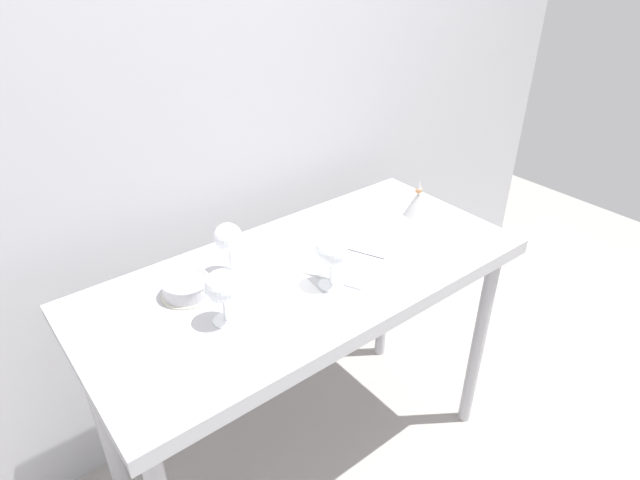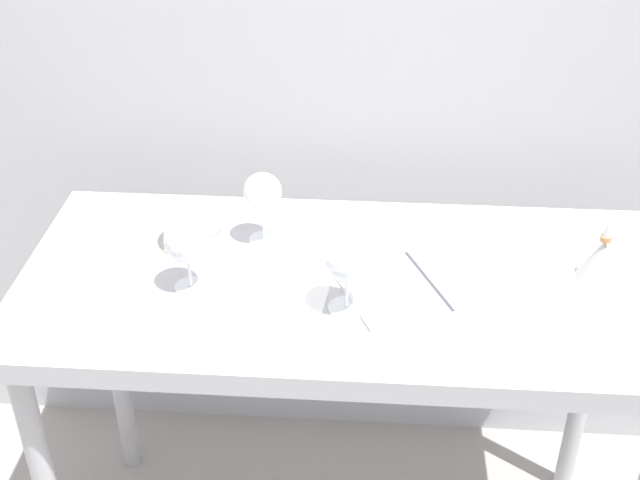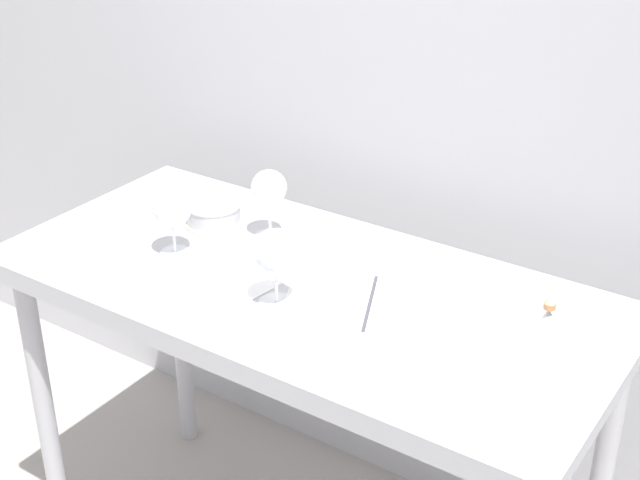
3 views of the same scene
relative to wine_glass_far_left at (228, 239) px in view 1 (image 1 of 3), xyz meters
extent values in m
plane|color=#99948E|center=(0.19, -0.13, -1.02)|extent=(6.00, 6.00, 0.00)
cube|color=#B7B7BC|center=(0.19, 0.36, 0.28)|extent=(3.80, 0.04, 2.60)
cube|color=#B1B1B6|center=(0.19, -0.13, -0.14)|extent=(1.40, 0.64, 0.04)
cube|color=#B1B1B6|center=(0.19, -0.45, -0.15)|extent=(1.40, 0.01, 0.05)
cylinder|color=#B1B1B6|center=(0.83, -0.39, -0.59)|extent=(0.05, 0.05, 0.86)
cylinder|color=#B1B1B6|center=(-0.45, 0.13, -0.59)|extent=(0.05, 0.05, 0.86)
cylinder|color=#B1B1B6|center=(0.83, 0.13, -0.59)|extent=(0.05, 0.05, 0.86)
cylinder|color=white|center=(0.00, 0.00, -0.12)|extent=(0.07, 0.07, 0.00)
cylinder|color=white|center=(0.00, 0.00, -0.07)|extent=(0.01, 0.01, 0.09)
sphere|color=white|center=(0.00, 0.00, 0.01)|extent=(0.09, 0.09, 0.09)
cylinder|color=maroon|center=(0.00, 0.00, -0.01)|extent=(0.06, 0.06, 0.03)
cylinder|color=white|center=(-0.13, -0.19, -0.12)|extent=(0.07, 0.07, 0.00)
cylinder|color=white|center=(-0.13, -0.19, -0.08)|extent=(0.01, 0.01, 0.07)
sphere|color=white|center=(-0.13, -0.19, -0.01)|extent=(0.09, 0.09, 0.09)
cylinder|color=maroon|center=(-0.13, -0.19, -0.02)|extent=(0.06, 0.06, 0.02)
cylinder|color=white|center=(0.20, -0.24, -0.12)|extent=(0.08, 0.08, 0.00)
cylinder|color=white|center=(0.20, -0.24, -0.08)|extent=(0.01, 0.01, 0.08)
sphere|color=white|center=(0.20, -0.24, 0.00)|extent=(0.10, 0.10, 0.10)
cylinder|color=maroon|center=(0.20, -0.24, -0.02)|extent=(0.07, 0.07, 0.02)
cube|color=white|center=(0.29, -0.18, -0.12)|extent=(0.26, 0.28, 0.01)
cube|color=white|center=(0.45, -0.11, -0.12)|extent=(0.26, 0.28, 0.01)
cube|color=#3F3F47|center=(0.37, -0.14, -0.12)|extent=(0.10, 0.21, 0.01)
cube|color=white|center=(0.06, -0.16, -0.12)|extent=(0.23, 0.30, 0.00)
cylinder|color=beige|center=(-0.16, -0.02, -0.12)|extent=(0.15, 0.15, 0.01)
cylinder|color=#B7B7BC|center=(-0.16, -0.02, -0.09)|extent=(0.13, 0.13, 0.04)
torus|color=#B7B7BC|center=(-0.16, -0.02, -0.07)|extent=(0.14, 0.14, 0.01)
cone|color=#BEBEBE|center=(0.73, -0.09, -0.08)|extent=(0.09, 0.09, 0.09)
cylinder|color=#C17F4C|center=(0.73, -0.09, -0.02)|extent=(0.02, 0.02, 0.01)
cone|color=#BEBEBE|center=(0.73, -0.09, 0.00)|extent=(0.02, 0.02, 0.03)
camera|label=1|loc=(-0.63, -1.24, 0.82)|focal=30.03mm
camera|label=2|loc=(0.24, -1.60, 0.92)|focal=47.30mm
camera|label=3|loc=(1.19, -1.56, 0.87)|focal=51.14mm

